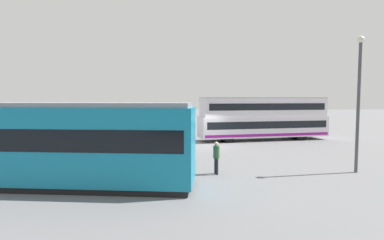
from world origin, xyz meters
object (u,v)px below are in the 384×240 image
at_px(pedestrian_crossing, 216,155).
at_px(street_lamp, 359,94).
at_px(tram_yellow, 38,143).
at_px(pedestrian_near_railing, 177,141).
at_px(double_decker_bus, 263,118).
at_px(info_sign, 51,130).

bearing_deg(pedestrian_crossing, street_lamp, -179.23).
bearing_deg(tram_yellow, pedestrian_near_railing, -132.60).
height_order(double_decker_bus, pedestrian_near_railing, double_decker_bus).
relative_size(pedestrian_crossing, street_lamp, 0.24).
height_order(double_decker_bus, street_lamp, street_lamp).
height_order(pedestrian_near_railing, info_sign, info_sign).
height_order(pedestrian_crossing, info_sign, info_sign).
height_order(double_decker_bus, tram_yellow, double_decker_bus).
xyz_separation_m(pedestrian_near_railing, info_sign, (8.35, -0.56, 0.72)).
bearing_deg(street_lamp, pedestrian_crossing, 0.77).
xyz_separation_m(info_sign, street_lamp, (-17.70, 5.26, 2.32)).
bearing_deg(tram_yellow, street_lamp, -173.34).
height_order(pedestrian_near_railing, street_lamp, street_lamp).
relative_size(tram_yellow, pedestrian_near_railing, 7.80).
height_order(tram_yellow, street_lamp, street_lamp).
bearing_deg(info_sign, pedestrian_crossing, 152.78).
bearing_deg(info_sign, tram_yellow, 108.66).
height_order(info_sign, street_lamp, street_lamp).
relative_size(double_decker_bus, street_lamp, 1.75).
bearing_deg(street_lamp, info_sign, -16.56).
height_order(pedestrian_crossing, street_lamp, street_lamp).
distance_m(double_decker_bus, tram_yellow, 19.84).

